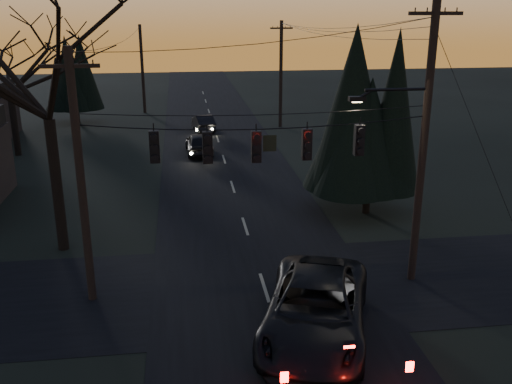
{
  "coord_description": "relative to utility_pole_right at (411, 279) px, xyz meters",
  "views": [
    {
      "loc": [
        -2.75,
        -8.13,
        9.66
      ],
      "look_at": [
        -0.34,
        9.75,
        3.72
      ],
      "focal_mm": 40.0,
      "sensor_mm": 36.0,
      "label": 1
    }
  ],
  "objects": [
    {
      "name": "bare_tree_dist",
      "position": [
        -19.18,
        21.02,
        5.79
      ],
      "size": [
        7.6,
        7.6,
        8.28
      ],
      "color": "black",
      "rests_on": "ground"
    },
    {
      "name": "suv_near",
      "position": [
        -4.43,
        -3.3,
        0.9
      ],
      "size": [
        4.9,
        7.12,
        1.81
      ],
      "primitive_type": "imported",
      "rotation": [
        0.0,
        0.0,
        -0.32
      ],
      "color": "black",
      "rests_on": "ground"
    },
    {
      "name": "utility_pole_right",
      "position": [
        0.0,
        0.0,
        0.0
      ],
      "size": [
        5.0,
        0.3,
        10.0
      ],
      "primitive_type": null,
      "color": "black",
      "rests_on": "ground"
    },
    {
      "name": "sedan_oncoming_a",
      "position": [
        -7.04,
        19.69,
        0.73
      ],
      "size": [
        1.89,
        4.34,
        1.46
      ],
      "primitive_type": "imported",
      "rotation": [
        0.0,
        0.0,
        3.18
      ],
      "color": "black",
      "rests_on": "ground"
    },
    {
      "name": "evergreen_right",
      "position": [
        0.55,
        7.04,
        4.67
      ],
      "size": [
        4.23,
        4.23,
        8.16
      ],
      "color": "black",
      "rests_on": "ground"
    },
    {
      "name": "evergreen_dist",
      "position": [
        -16.95,
        31.84,
        3.89
      ],
      "size": [
        3.59,
        3.59,
        6.59
      ],
      "color": "black",
      "rests_on": "ground"
    },
    {
      "name": "cross_road",
      "position": [
        -5.5,
        0.0,
        0.01
      ],
      "size": [
        60.0,
        7.0,
        0.02
      ],
      "primitive_type": "cube",
      "color": "black",
      "rests_on": "ground"
    },
    {
      "name": "utility_pole_far_l",
      "position": [
        -11.5,
        36.0,
        0.0
      ],
      "size": [
        0.3,
        0.3,
        8.0
      ],
      "primitive_type": null,
      "color": "black",
      "rests_on": "ground"
    },
    {
      "name": "bare_tree_left",
      "position": [
        -13.27,
        4.55,
        7.64
      ],
      "size": [
        10.24,
        10.24,
        10.92
      ],
      "color": "black",
      "rests_on": "ground"
    },
    {
      "name": "span_signal_assembly",
      "position": [
        -5.74,
        0.0,
        5.28
      ],
      "size": [
        11.5,
        0.44,
        1.55
      ],
      "color": "black",
      "rests_on": "ground"
    },
    {
      "name": "utility_pole_far_r",
      "position": [
        0.0,
        28.0,
        0.0
      ],
      "size": [
        1.8,
        0.3,
        8.5
      ],
      "primitive_type": null,
      "color": "black",
      "rests_on": "ground"
    },
    {
      "name": "main_road",
      "position": [
        -5.5,
        10.0,
        0.01
      ],
      "size": [
        8.0,
        120.0,
        0.02
      ],
      "primitive_type": "cube",
      "color": "black",
      "rests_on": "ground"
    },
    {
      "name": "utility_pole_left",
      "position": [
        -11.5,
        0.0,
        0.0
      ],
      "size": [
        1.8,
        0.3,
        8.5
      ],
      "primitive_type": null,
      "color": "black",
      "rests_on": "ground"
    },
    {
      "name": "sedan_oncoming_b",
      "position": [
        -6.42,
        27.16,
        0.64
      ],
      "size": [
        1.89,
        4.04,
        1.28
      ],
      "primitive_type": "imported",
      "rotation": [
        0.0,
        0.0,
        3.28
      ],
      "color": "black",
      "rests_on": "ground"
    }
  ]
}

